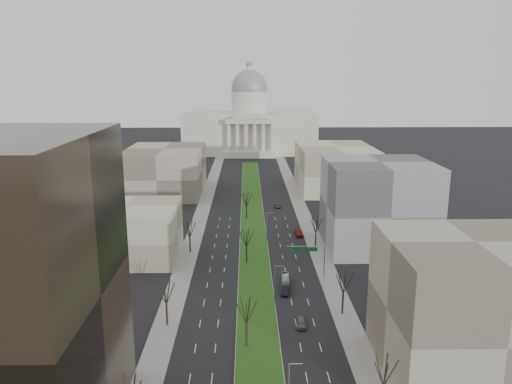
{
  "coord_description": "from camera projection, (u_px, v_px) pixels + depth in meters",
  "views": [
    {
      "loc": [
        -1.84,
        -39.43,
        46.65
      ],
      "look_at": [
        0.93,
        107.92,
        12.09
      ],
      "focal_mm": 35.0,
      "sensor_mm": 36.0,
      "label": 1
    }
  ],
  "objects": [
    {
      "name": "median",
      "position": [
        253.0,
        220.0,
        164.87
      ],
      "size": [
        8.0,
        222.03,
        0.2
      ],
      "color": "#999993",
      "rests_on": "ground"
    },
    {
      "name": "capitol",
      "position": [
        250.0,
        126.0,
        307.76
      ],
      "size": [
        80.0,
        46.0,
        55.0
      ],
      "color": "beige",
      "rests_on": "ground"
    },
    {
      "name": "sidewalk_left",
      "position": [
        192.0,
        244.0,
        141.2
      ],
      "size": [
        5.0,
        330.0,
        0.15
      ],
      "primitive_type": "cube",
      "color": "gray",
      "rests_on": "ground"
    },
    {
      "name": "mast_arm_signs",
      "position": [
        313.0,
        254.0,
        116.08
      ],
      "size": [
        9.12,
        0.24,
        8.09
      ],
      "color": "gray",
      "rests_on": "ground"
    },
    {
      "name": "building_far_right",
      "position": [
        335.0,
        168.0,
        208.26
      ],
      "size": [
        30.0,
        40.0,
        18.0
      ],
      "primitive_type": "cube",
      "color": "tan",
      "rests_on": "ground"
    },
    {
      "name": "car_grey_near",
      "position": [
        301.0,
        323.0,
        94.89
      ],
      "size": [
        2.02,
        4.5,
        1.5
      ],
      "primitive_type": "imported",
      "rotation": [
        0.0,
        0.0,
        -0.06
      ],
      "color": "#53575B",
      "rests_on": "ground"
    },
    {
      "name": "tree_median_b",
      "position": [
        246.0,
        237.0,
        125.3
      ],
      "size": [
        5.4,
        5.4,
        9.72
      ],
      "color": "black",
      "rests_on": "ground"
    },
    {
      "name": "building_beige_left",
      "position": [
        127.0,
        232.0,
        129.6
      ],
      "size": [
        26.0,
        22.0,
        14.0
      ],
      "primitive_type": "cube",
      "color": "tan",
      "rests_on": "ground"
    },
    {
      "name": "car_grey_far",
      "position": [
        277.0,
        206.0,
        180.5
      ],
      "size": [
        2.45,
        4.71,
        1.27
      ],
      "primitive_type": "imported",
      "rotation": [
        0.0,
        0.0,
        0.08
      ],
      "color": "#494A50",
      "rests_on": "ground"
    },
    {
      "name": "tree_right_far",
      "position": [
        316.0,
        225.0,
        137.44
      ],
      "size": [
        5.04,
        5.04,
        9.07
      ],
      "color": "black",
      "rests_on": "ground"
    },
    {
      "name": "streetlamp_median_c",
      "position": [
        267.0,
        228.0,
        140.51
      ],
      "size": [
        1.9,
        0.2,
        9.16
      ],
      "color": "gray",
      "rests_on": "ground"
    },
    {
      "name": "tree_median_c",
      "position": [
        246.0,
        199.0,
        164.24
      ],
      "size": [
        5.4,
        5.4,
        9.72
      ],
      "color": "black",
      "rests_on": "ground"
    },
    {
      "name": "tree_right_near",
      "position": [
        385.0,
        370.0,
        69.27
      ],
      "size": [
        5.16,
        5.16,
        9.29
      ],
      "color": "black",
      "rests_on": "ground"
    },
    {
      "name": "sidewalk_right",
      "position": [
        315.0,
        243.0,
        141.84
      ],
      "size": [
        5.0,
        330.0,
        0.15
      ],
      "primitive_type": "cube",
      "color": "gray",
      "rests_on": "ground"
    },
    {
      "name": "tree_left_far",
      "position": [
        189.0,
        228.0,
        132.85
      ],
      "size": [
        5.28,
        5.28,
        9.5
      ],
      "color": "black",
      "rests_on": "ground"
    },
    {
      "name": "building_far_left",
      "position": [
        165.0,
        171.0,
        202.12
      ],
      "size": [
        30.0,
        40.0,
        18.0
      ],
      "primitive_type": "cube",
      "color": "#776B5B",
      "rests_on": "ground"
    },
    {
      "name": "box_van",
      "position": [
        285.0,
        280.0,
        114.22
      ],
      "size": [
        2.12,
        7.11,
        1.95
      ],
      "primitive_type": "imported",
      "rotation": [
        0.0,
        0.0,
        -0.07
      ],
      "color": "silver",
      "rests_on": "ground"
    },
    {
      "name": "car_black",
      "position": [
        286.0,
        290.0,
        109.19
      ],
      "size": [
        2.42,
        4.97,
        1.57
      ],
      "primitive_type": "imported",
      "rotation": [
        0.0,
        0.0,
        -0.16
      ],
      "color": "black",
      "rests_on": "ground"
    },
    {
      "name": "building_grey_right",
      "position": [
        378.0,
        205.0,
        136.5
      ],
      "size": [
        28.0,
        26.0,
        24.0
      ],
      "primitive_type": "cube",
      "color": "#575A5C",
      "rests_on": "ground"
    },
    {
      "name": "streetlamp_median_b",
      "position": [
        275.0,
        286.0,
        101.57
      ],
      "size": [
        1.9,
        0.2,
        9.16
      ],
      "color": "gray",
      "rests_on": "ground"
    },
    {
      "name": "tree_median_a",
      "position": [
        246.0,
        310.0,
        86.37
      ],
      "size": [
        5.4,
        5.4,
        9.72
      ],
      "color": "black",
      "rests_on": "ground"
    },
    {
      "name": "ground",
      "position": [
        253.0,
        219.0,
        165.88
      ],
      "size": [
        600.0,
        600.0,
        0.0
      ],
      "primitive_type": "plane",
      "color": "black",
      "rests_on": "ground"
    },
    {
      "name": "tree_left_mid",
      "position": [
        166.0,
        291.0,
        93.88
      ],
      "size": [
        5.4,
        5.4,
        9.72
      ],
      "color": "black",
      "rests_on": "ground"
    },
    {
      "name": "building_tan_right",
      "position": [
        469.0,
        308.0,
        78.31
      ],
      "size": [
        26.0,
        24.0,
        22.0
      ],
      "primitive_type": "cube",
      "color": "#776B5B",
      "rests_on": "ground"
    },
    {
      "name": "tree_right_mid",
      "position": [
        344.0,
        281.0,
        98.36
      ],
      "size": [
        5.52,
        5.52,
        9.94
      ],
      "color": "black",
      "rests_on": "ground"
    },
    {
      "name": "car_red",
      "position": [
        298.0,
        233.0,
        148.73
      ],
      "size": [
        2.57,
        5.77,
        1.64
      ],
      "primitive_type": "imported",
      "rotation": [
        0.0,
        0.0,
        0.05
      ],
      "color": "maroon",
      "rests_on": "ground"
    }
  ]
}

